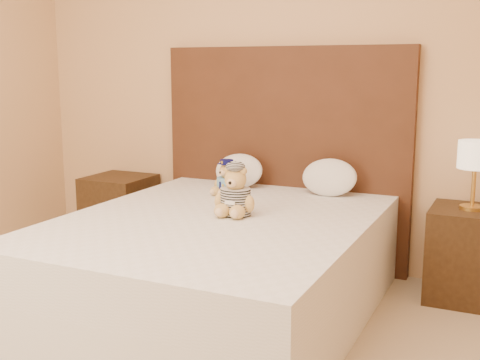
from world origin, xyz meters
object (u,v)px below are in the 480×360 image
object	(u,v)px
lamp	(476,158)
teddy_prisoner	(235,190)
nightstand_right	(468,255)
pillow_left	(239,169)
nightstand_left	(120,212)
bed	(218,265)
pillow_right	(329,176)
teddy_police	(227,178)

from	to	relation	value
lamp	teddy_prisoner	bearing A→B (deg)	-149.10
lamp	teddy_prisoner	size ratio (longest dim) A/B	1.43
nightstand_right	teddy_prisoner	size ratio (longest dim) A/B	1.96
lamp	pillow_left	size ratio (longest dim) A/B	1.15
lamp	nightstand_left	bearing A→B (deg)	180.00
teddy_prisoner	nightstand_left	bearing A→B (deg)	149.57
bed	pillow_right	world-z (taller)	pillow_right
nightstand_left	pillow_left	xyz separation A→B (m)	(0.99, 0.03, 0.40)
lamp	pillow_right	bearing A→B (deg)	178.02
nightstand_right	pillow_right	distance (m)	0.96
nightstand_right	teddy_police	distance (m)	1.54
nightstand_right	teddy_prisoner	distance (m)	1.44
bed	nightstand_left	distance (m)	1.48
teddy_prisoner	pillow_left	size ratio (longest dim) A/B	0.80
nightstand_left	teddy_prisoner	world-z (taller)	teddy_prisoner
pillow_left	pillow_right	distance (m)	0.64
teddy_prisoner	pillow_right	size ratio (longest dim) A/B	0.78
bed	nightstand_right	bearing A→B (deg)	32.62
teddy_police	pillow_left	size ratio (longest dim) A/B	0.65
nightstand_left	pillow_left	size ratio (longest dim) A/B	1.58
bed	lamp	xyz separation A→B (m)	(1.25, 0.80, 0.57)
nightstand_left	pillow_right	bearing A→B (deg)	1.05
pillow_left	pillow_right	bearing A→B (deg)	0.00
teddy_police	pillow_left	bearing A→B (deg)	118.87
teddy_prisoner	bed	bearing A→B (deg)	-127.98
pillow_right	teddy_prisoner	bearing A→B (deg)	-113.13
lamp	teddy_police	world-z (taller)	lamp
nightstand_left	lamp	xyz separation A→B (m)	(2.50, 0.00, 0.57)
nightstand_left	pillow_right	world-z (taller)	pillow_right
teddy_prisoner	pillow_left	xyz separation A→B (m)	(-0.33, 0.74, -0.02)
lamp	pillow_left	distance (m)	1.52
nightstand_left	lamp	bearing A→B (deg)	0.00
lamp	pillow_right	size ratio (longest dim) A/B	1.11
nightstand_left	nightstand_right	size ratio (longest dim) A/B	1.00
nightstand_left	teddy_police	bearing A→B (deg)	-13.57
nightstand_left	teddy_police	world-z (taller)	teddy_police
nightstand_right	teddy_prisoner	xyz separation A→B (m)	(-1.18, -0.71, 0.41)
nightstand_right	pillow_left	world-z (taller)	pillow_left
bed	teddy_police	bearing A→B (deg)	111.30
bed	pillow_right	bearing A→B (deg)	65.32
pillow_left	teddy_police	bearing A→B (deg)	-80.56
nightstand_left	bed	bearing A→B (deg)	-32.62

